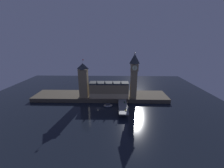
# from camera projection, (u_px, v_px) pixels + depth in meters

# --- Properties ---
(ground_plane) EXTENTS (400.00, 400.00, 0.00)m
(ground_plane) POSITION_uv_depth(u_px,v_px,m) (98.00, 108.00, 196.34)
(ground_plane) COLOR black
(embankment) EXTENTS (220.00, 42.00, 6.48)m
(embankment) POSITION_uv_depth(u_px,v_px,m) (101.00, 96.00, 232.70)
(embankment) COLOR #4C4438
(embankment) RESTS_ON ground_plane
(parliament_hall) EXTENTS (60.97, 17.06, 29.00)m
(parliament_hall) POSITION_uv_depth(u_px,v_px,m) (109.00, 90.00, 218.23)
(parliament_hall) COLOR #8E7A56
(parliament_hall) RESTS_ON embankment
(clock_tower) EXTENTS (11.52, 11.63, 69.99)m
(clock_tower) POSITION_uv_depth(u_px,v_px,m) (134.00, 75.00, 207.57)
(clock_tower) COLOR #8E7A56
(clock_tower) RESTS_ON embankment
(victoria_tower) EXTENTS (13.26, 13.26, 60.04)m
(victoria_tower) POSITION_uv_depth(u_px,v_px,m) (84.00, 80.00, 213.89)
(victoria_tower) COLOR #8E7A56
(victoria_tower) RESTS_ON embankment
(bridge) EXTENTS (12.27, 46.00, 6.63)m
(bridge) POSITION_uv_depth(u_px,v_px,m) (123.00, 107.00, 189.51)
(bridge) COLOR slate
(bridge) RESTS_ON ground_plane
(car_southbound_lead) EXTENTS (1.85, 3.84, 1.50)m
(car_southbound_lead) POSITION_uv_depth(u_px,v_px,m) (126.00, 110.00, 176.62)
(car_southbound_lead) COLOR yellow
(car_southbound_lead) RESTS_ON bridge
(car_southbound_trail) EXTENTS (1.91, 4.70, 1.53)m
(car_southbound_trail) POSITION_uv_depth(u_px,v_px,m) (124.00, 102.00, 198.79)
(car_southbound_trail) COLOR #235633
(car_southbound_trail) RESTS_ON bridge
(pedestrian_near_rail) EXTENTS (0.38, 0.38, 1.78)m
(pedestrian_near_rail) POSITION_uv_depth(u_px,v_px,m) (119.00, 110.00, 175.23)
(pedestrian_near_rail) COLOR black
(pedestrian_near_rail) RESTS_ON bridge
(pedestrian_far_rail) EXTENTS (0.38, 0.38, 1.82)m
(pedestrian_far_rail) POSITION_uv_depth(u_px,v_px,m) (119.00, 101.00, 204.07)
(pedestrian_far_rail) COLOR black
(pedestrian_far_rail) RESTS_ON bridge
(street_lamp_near) EXTENTS (1.34, 0.60, 6.45)m
(street_lamp_near) POSITION_uv_depth(u_px,v_px,m) (119.00, 108.00, 173.73)
(street_lamp_near) COLOR #2D3333
(street_lamp_near) RESTS_ON bridge
(street_lamp_mid) EXTENTS (1.34, 0.60, 5.92)m
(street_lamp_mid) POSITION_uv_depth(u_px,v_px,m) (127.00, 104.00, 187.65)
(street_lamp_mid) COLOR #2D3333
(street_lamp_mid) RESTS_ON bridge
(street_lamp_far) EXTENTS (1.34, 0.60, 7.31)m
(street_lamp_far) POSITION_uv_depth(u_px,v_px,m) (119.00, 99.00, 201.74)
(street_lamp_far) COLOR #2D3333
(street_lamp_far) RESTS_ON bridge
(boat_upstream) EXTENTS (13.43, 5.87, 4.42)m
(boat_upstream) POSITION_uv_depth(u_px,v_px,m) (108.00, 105.00, 201.76)
(boat_upstream) COLOR white
(boat_upstream) RESTS_ON ground_plane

